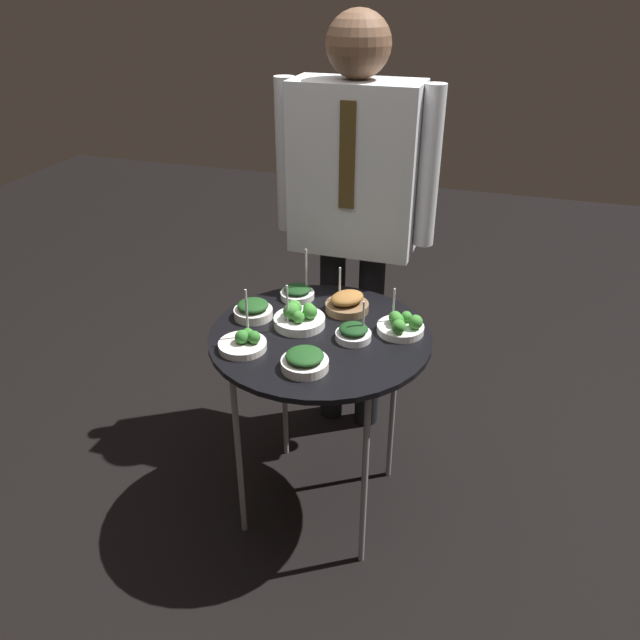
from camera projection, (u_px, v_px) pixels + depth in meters
ground_plane at (320, 500)px, 2.32m from camera, size 8.00×8.00×0.00m
serving_cart at (320, 347)px, 2.00m from camera, size 0.71×0.71×0.72m
bowl_broccoli_mid_left at (299, 317)px, 2.01m from camera, size 0.17×0.17×0.16m
bowl_spinach_front_left at (353, 333)px, 1.93m from camera, size 0.11×0.11×0.13m
bowl_spinach_back_right at (253, 310)px, 2.06m from camera, size 0.13×0.13×0.06m
bowl_spinach_front_center at (297, 292)px, 2.18m from camera, size 0.12×0.12×0.18m
bowl_roast_center at (347, 303)px, 2.09m from camera, size 0.15×0.15×0.14m
bowl_broccoli_back_left at (401, 325)px, 1.97m from camera, size 0.15×0.15×0.14m
bowl_spinach_front_right at (305, 361)px, 1.79m from camera, size 0.14×0.14×0.06m
bowl_broccoli_far_rim at (244, 342)px, 1.88m from camera, size 0.15×0.15×0.18m
waiter_figure at (355, 190)px, 2.26m from camera, size 0.60×0.23×1.62m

